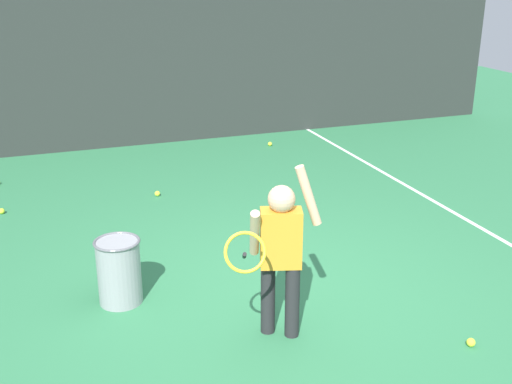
% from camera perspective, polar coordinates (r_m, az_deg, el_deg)
% --- Properties ---
extents(ground_plane, '(20.00, 20.00, 0.00)m').
position_cam_1_polar(ground_plane, '(5.45, 2.41, -9.47)').
color(ground_plane, '#2D7247').
extents(court_line_sideline, '(0.05, 9.00, 0.00)m').
position_cam_1_polar(court_line_sideline, '(7.44, 18.05, -2.09)').
color(court_line_sideline, white).
rests_on(court_line_sideline, ground).
extents(back_fence_windscreen, '(11.95, 0.08, 2.85)m').
position_cam_1_polar(back_fence_windscreen, '(9.85, -9.26, 12.48)').
color(back_fence_windscreen, '#282D2B').
rests_on(back_fence_windscreen, ground).
extents(fence_post_2, '(0.09, 0.09, 3.00)m').
position_cam_1_polar(fence_post_2, '(9.90, -9.35, 12.95)').
color(fence_post_2, slate).
rests_on(fence_post_2, ground).
extents(fence_post_3, '(0.09, 0.09, 3.00)m').
position_cam_1_polar(fence_post_3, '(10.82, 6.40, 13.67)').
color(fence_post_3, slate).
rests_on(fence_post_3, ground).
extents(fence_post_4, '(0.09, 0.09, 3.00)m').
position_cam_1_polar(fence_post_4, '(12.37, 18.97, 13.54)').
color(fence_post_4, slate).
rests_on(fence_post_4, ground).
extents(tennis_player, '(0.84, 0.57, 1.35)m').
position_cam_1_polar(tennis_player, '(4.60, 2.14, -5.14)').
color(tennis_player, '#232326').
rests_on(tennis_player, ground).
extents(ball_hopper, '(0.38, 0.38, 0.56)m').
position_cam_1_polar(ball_hopper, '(5.36, -12.33, -6.99)').
color(ball_hopper, gray).
rests_on(ball_hopper, ground).
extents(tennis_ball_1, '(0.07, 0.07, 0.07)m').
position_cam_1_polar(tennis_ball_1, '(9.81, 1.28, 4.38)').
color(tennis_ball_1, '#CCE033').
rests_on(tennis_ball_1, ground).
extents(tennis_ball_2, '(0.07, 0.07, 0.07)m').
position_cam_1_polar(tennis_ball_2, '(5.05, 18.94, -12.79)').
color(tennis_ball_2, '#CCE033').
rests_on(tennis_ball_2, ground).
extents(tennis_ball_3, '(0.07, 0.07, 0.07)m').
position_cam_1_polar(tennis_ball_3, '(7.77, -8.95, -0.14)').
color(tennis_ball_3, '#CCE033').
rests_on(tennis_ball_3, ground).
extents(tennis_ball_4, '(0.07, 0.07, 0.07)m').
position_cam_1_polar(tennis_ball_4, '(7.70, -22.10, -1.62)').
color(tennis_ball_4, '#CCE033').
rests_on(tennis_ball_4, ground).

